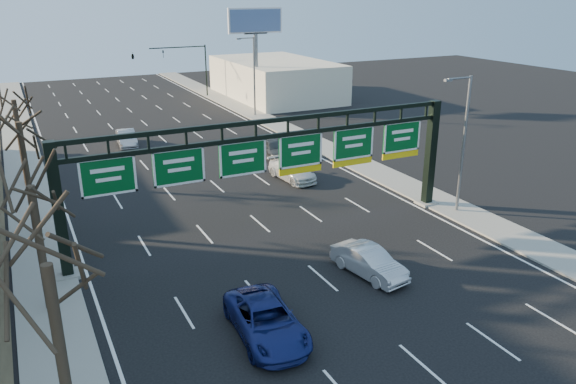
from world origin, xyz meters
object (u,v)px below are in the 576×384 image
car_blue_suv (266,321)px  car_white_wagon (292,171)px  car_silver_sedan (369,262)px  sign_gantry (275,161)px

car_blue_suv → car_white_wagon: size_ratio=1.12×
car_white_wagon → car_silver_sedan: bearing=-109.0°
car_blue_suv → sign_gantry: bearing=67.2°
car_white_wagon → sign_gantry: bearing=-128.7°
car_silver_sedan → car_white_wagon: bearing=67.6°
car_blue_suv → car_silver_sedan: bearing=25.3°
car_blue_suv → car_white_wagon: 21.18m
sign_gantry → car_blue_suv: bearing=-117.3°
sign_gantry → car_blue_suv: size_ratio=4.49×
sign_gantry → car_silver_sedan: bearing=-72.3°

